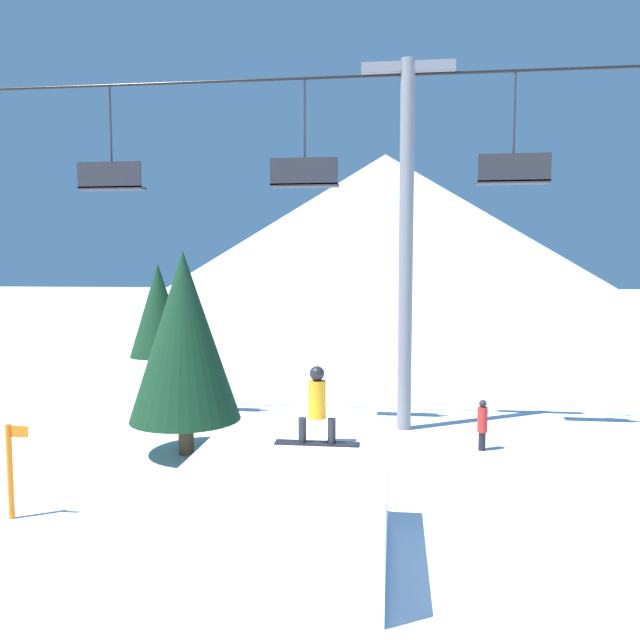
{
  "coord_description": "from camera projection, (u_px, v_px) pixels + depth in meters",
  "views": [
    {
      "loc": [
        1.59,
        -8.17,
        4.43
      ],
      "look_at": [
        -0.04,
        5.41,
        3.22
      ],
      "focal_mm": 35.0,
      "sensor_mm": 36.0,
      "label": 1
    }
  ],
  "objects": [
    {
      "name": "ground_plane",
      "position": [
        277.0,
        584.0,
        8.66
      ],
      "size": [
        220.0,
        220.0,
        0.0
      ],
      "primitive_type": "plane",
      "color": "white"
    },
    {
      "name": "mountain_ridge",
      "position": [
        385.0,
        225.0,
        94.73
      ],
      "size": [
        69.06,
        69.06,
        21.01
      ],
      "color": "silver",
      "rests_on": "ground_plane"
    },
    {
      "name": "snow_ramp",
      "position": [
        283.0,
        514.0,
        9.34
      ],
      "size": [
        3.1,
        3.33,
        1.42
      ],
      "color": "white",
      "rests_on": "ground_plane"
    },
    {
      "name": "snowboarder",
      "position": [
        317.0,
        405.0,
        10.43
      ],
      "size": [
        1.42,
        0.3,
        1.33
      ],
      "color": "black",
      "rests_on": "snow_ramp"
    },
    {
      "name": "chairlift",
      "position": [
        406.0,
        204.0,
        16.3
      ],
      "size": [
        25.34,
        0.44,
        9.71
      ],
      "color": "slate",
      "rests_on": "ground_plane"
    },
    {
      "name": "pine_tree_near",
      "position": [
        184.0,
        336.0,
        14.41
      ],
      "size": [
        2.57,
        2.57,
        4.76
      ],
      "color": "#4C3823",
      "rests_on": "ground_plane"
    },
    {
      "name": "pine_tree_far",
      "position": [
        159.0,
        311.0,
        22.2
      ],
      "size": [
        2.05,
        2.05,
        4.49
      ],
      "color": "#4C3823",
      "rests_on": "ground_plane"
    },
    {
      "name": "trail_marker",
      "position": [
        11.0,
        469.0,
        10.83
      ],
      "size": [
        0.41,
        0.1,
        1.68
      ],
      "color": "orange",
      "rests_on": "ground_plane"
    },
    {
      "name": "distant_skier",
      "position": [
        482.0,
        423.0,
        14.86
      ],
      "size": [
        0.24,
        0.24,
        1.23
      ],
      "color": "black",
      "rests_on": "ground_plane"
    }
  ]
}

